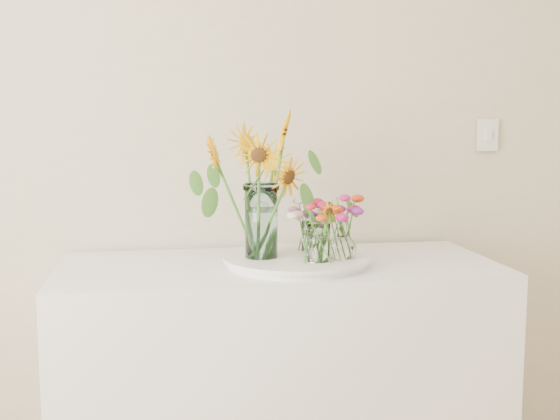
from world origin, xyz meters
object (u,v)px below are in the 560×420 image
at_px(counter, 279,397).
at_px(small_vase_a, 318,243).
at_px(tray, 296,262).
at_px(mason_jar, 261,221).
at_px(small_vase_b, 342,239).
at_px(small_vase_c, 310,236).

height_order(counter, small_vase_a, small_vase_a).
bearing_deg(tray, counter, 136.07).
distance_m(counter, mason_jar, 0.60).
distance_m(small_vase_a, small_vase_b, 0.09).
height_order(counter, mason_jar, mason_jar).
distance_m(tray, mason_jar, 0.17).
relative_size(tray, mason_jar, 1.84).
xyz_separation_m(tray, small_vase_a, (0.05, -0.09, 0.07)).
bearing_deg(small_vase_c, mason_jar, -153.61).
distance_m(counter, small_vase_b, 0.58).
bearing_deg(mason_jar, tray, -0.55).
distance_m(tray, small_vase_a, 0.13).
bearing_deg(mason_jar, small_vase_a, -29.28).
height_order(tray, small_vase_c, small_vase_c).
relative_size(mason_jar, small_vase_a, 1.98).
bearing_deg(counter, mason_jar, -144.20).
distance_m(counter, small_vase_a, 0.56).
height_order(small_vase_a, small_vase_b, small_vase_b).
relative_size(counter, tray, 3.17).
xyz_separation_m(counter, small_vase_b, (0.18, -0.10, 0.54)).
xyz_separation_m(counter, small_vase_c, (0.11, 0.04, 0.53)).
bearing_deg(tray, small_vase_b, -22.24).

